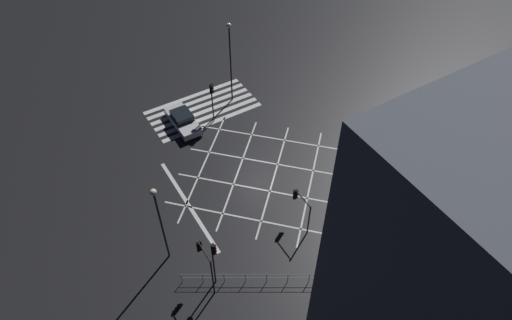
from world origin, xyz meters
name	(u,v)px	position (x,y,z in m)	size (l,w,h in m)	color
ground_plane	(256,174)	(0.00, 0.00, 0.00)	(200.00, 200.00, 0.00)	black
road_markings	(216,131)	(0.40, -6.39, 0.00)	(15.56, 20.22, 0.01)	silver
traffic_light_ne_main	(214,256)	(7.44, 7.07, 3.20)	(0.39, 0.36, 4.49)	black
traffic_light_median_north	(300,203)	(-0.21, 5.89, 2.34)	(0.36, 2.11, 3.21)	black
traffic_light_nw_cross	(394,174)	(-7.88, 7.44, 2.50)	(0.36, 0.39, 3.50)	black
traffic_light_nw_main	(386,181)	(-6.93, 7.59, 2.50)	(0.39, 0.36, 3.49)	black
traffic_light_median_south	(212,95)	(-0.12, -7.74, 3.06)	(0.36, 0.39, 4.29)	black
traffic_light_ne_cross	(205,259)	(7.98, 6.81, 2.98)	(0.36, 1.96, 4.09)	black
street_lamp_west	(230,51)	(-3.14, -9.69, 5.54)	(0.46, 0.46, 8.33)	black
street_lamp_far	(159,215)	(9.42, 3.51, 4.90)	(0.44, 0.44, 7.38)	black
street_tree_near	(468,189)	(-9.64, 12.19, 4.50)	(3.48, 3.48, 6.26)	brown
waiting_car	(183,120)	(2.59, -8.74, 0.65)	(1.87, 4.62, 1.38)	silver
pedestrian_railing	(256,277)	(5.17, 8.52, 0.67)	(8.70, 5.30, 1.05)	gray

